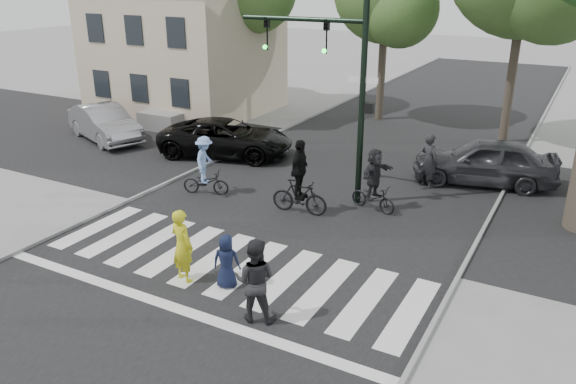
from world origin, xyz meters
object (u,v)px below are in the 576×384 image
cyclist_mid (299,184)px  car_silver (104,123)px  cyclist_right (374,183)px  pedestrian_woman (182,246)px  car_grey (485,161)px  cyclist_left (205,170)px  traffic_signal (336,74)px  car_suv (226,138)px  pedestrian_adult (255,280)px  pedestrian_child (226,261)px

cyclist_mid → car_silver: size_ratio=0.50×
cyclist_right → car_silver: 12.89m
cyclist_mid → pedestrian_woman: bearing=-96.1°
car_silver → car_grey: (15.19, 2.21, 0.05)m
pedestrian_woman → car_grey: (4.76, 9.98, -0.09)m
cyclist_left → car_silver: 8.20m
traffic_signal → car_suv: 6.69m
pedestrian_adult → car_silver: size_ratio=0.40×
pedestrian_adult → cyclist_mid: (-1.78, 5.30, 0.02)m
pedestrian_adult → car_suv: pedestrian_adult is taller
car_grey → pedestrian_adult: bearing=-26.2°
traffic_signal → cyclist_left: size_ratio=3.13×
traffic_signal → car_grey: (3.90, 3.63, -3.11)m
pedestrian_woman → cyclist_mid: size_ratio=0.78×
traffic_signal → cyclist_mid: size_ratio=2.67×
pedestrian_child → car_grey: 10.43m
pedestrian_woman → cyclist_right: bearing=-98.0°
traffic_signal → pedestrian_adult: 7.66m
car_grey → cyclist_left: bearing=-68.1°
car_suv → pedestrian_child: bearing=-161.2°
pedestrian_woman → car_silver: pedestrian_woman is taller
cyclist_right → car_grey: size_ratio=0.41×
cyclist_left → cyclist_right: bearing=14.5°
pedestrian_woman → car_suv: (-4.64, 8.43, -0.17)m
pedestrian_woman → car_suv: bearing=-48.0°
pedestrian_adult → cyclist_left: (-5.13, 5.23, -0.07)m
car_silver → car_grey: bearing=-60.0°
car_suv → car_silver: car_silver is taller
pedestrian_child → cyclist_right: 5.93m
pedestrian_child → car_silver: car_silver is taller
cyclist_right → car_grey: 4.65m
pedestrian_woman → cyclist_left: size_ratio=0.92×
pedestrian_child → cyclist_left: size_ratio=0.66×
pedestrian_adult → cyclist_mid: cyclist_mid is taller
cyclist_right → pedestrian_child: bearing=-102.6°
cyclist_left → traffic_signal: bearing=24.3°
pedestrian_adult → car_silver: (-12.72, 8.33, -0.15)m
cyclist_left → car_suv: bearing=115.6°
traffic_signal → pedestrian_adult: bearing=-78.3°
car_suv → car_silver: bearing=80.5°
pedestrian_adult → car_suv: 11.34m
cyclist_left → cyclist_right: size_ratio=1.00×
pedestrian_woman → pedestrian_adult: bearing=179.6°
cyclist_mid → cyclist_right: size_ratio=1.17×
car_grey → pedestrian_child: bearing=-33.8°
pedestrian_adult → cyclist_left: bearing=-63.5°
pedestrian_child → cyclist_mid: cyclist_mid is taller
cyclist_mid → cyclist_right: cyclist_mid is taller
pedestrian_child → cyclist_left: (-3.89, 4.45, 0.20)m
pedestrian_child → cyclist_mid: bearing=-102.6°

